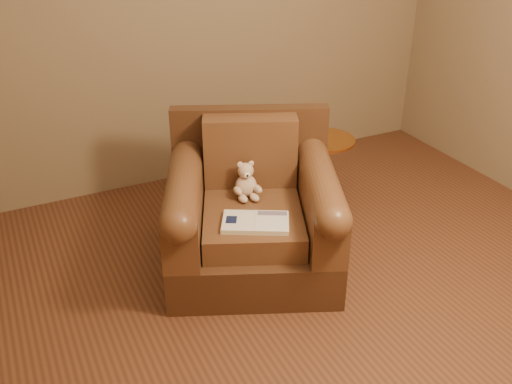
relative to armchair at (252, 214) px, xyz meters
name	(u,v)px	position (x,y,z in m)	size (l,w,h in m)	color
floor	(338,323)	(0.16, -0.71, -0.33)	(4.00, 4.00, 0.00)	brown
armchair	(252,214)	(0.00, 0.00, 0.00)	(1.24, 1.21, 0.86)	#452817
teddy_bear	(246,183)	(0.00, 0.09, 0.16)	(0.16, 0.18, 0.22)	beige
guidebook	(255,222)	(-0.09, -0.23, 0.09)	(0.42, 0.36, 0.03)	beige
side_table	(323,173)	(0.70, 0.33, -0.04)	(0.39, 0.39, 0.55)	#D18639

